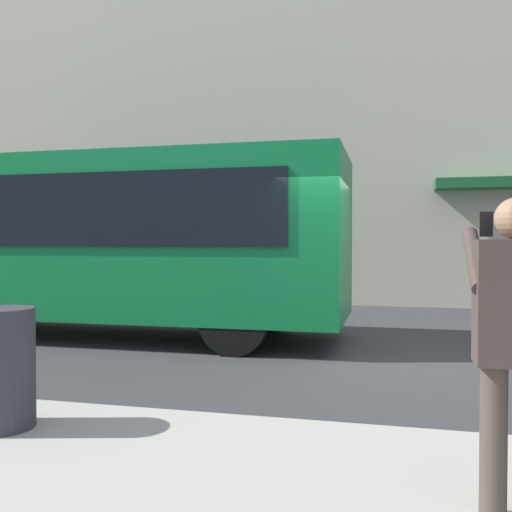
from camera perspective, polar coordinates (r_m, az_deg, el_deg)
The scene contains 4 objects.
ground_plane at distance 8.23m, azimuth 11.49°, elevation -9.95°, with size 60.00×60.00×0.00m, color #38383A.
building_facade_far at distance 15.49m, azimuth 12.60°, elevation 17.76°, with size 28.00×1.55×12.00m.
red_bus at distance 10.18m, azimuth -17.11°, elevation 1.72°, with size 9.05×2.54×3.08m.
rubbish_bin at distance 4.93m, azimuth -24.41°, elevation -10.34°, with size 0.50×0.50×0.95m, color #333338.
Camera 1 is at (-0.28, 8.06, 1.62)m, focal length 39.34 mm.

